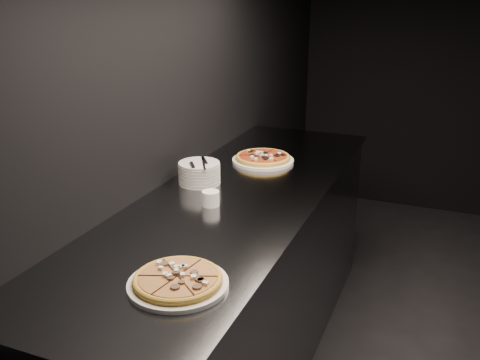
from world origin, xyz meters
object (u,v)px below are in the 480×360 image
at_px(counter, 236,284).
at_px(ramekin, 211,198).
at_px(plate_stack, 199,173).
at_px(cutlery, 199,163).
at_px(pizza_mushroom, 178,281).
at_px(pizza_tomato, 263,158).

xyz_separation_m(counter, ramekin, (-0.05, -0.16, 0.49)).
distance_m(counter, plate_stack, 0.56).
bearing_deg(cutlery, pizza_mushroom, -103.45).
xyz_separation_m(pizza_mushroom, cutlery, (-0.35, 0.85, 0.08)).
height_order(counter, plate_stack, plate_stack).
distance_m(pizza_tomato, plate_stack, 0.45).
distance_m(counter, ramekin, 0.52).
bearing_deg(cutlery, counter, -50.73).
height_order(plate_stack, ramekin, plate_stack).
bearing_deg(ramekin, pizza_tomato, 90.17).
height_order(pizza_mushroom, cutlery, cutlery).
height_order(counter, cutlery, cutlery).
height_order(counter, pizza_tomato, pizza_tomato).
bearing_deg(pizza_tomato, pizza_mushroom, -81.67).
relative_size(counter, cutlery, 12.37).
distance_m(cutlery, ramekin, 0.28).
distance_m(pizza_mushroom, pizza_tomato, 1.29).
xyz_separation_m(counter, pizza_tomato, (-0.05, 0.49, 0.48)).
xyz_separation_m(pizza_tomato, cutlery, (-0.16, -0.43, 0.08)).
relative_size(counter, plate_stack, 12.61).
bearing_deg(pizza_tomato, ramekin, -89.83).
distance_m(pizza_tomato, cutlery, 0.47).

